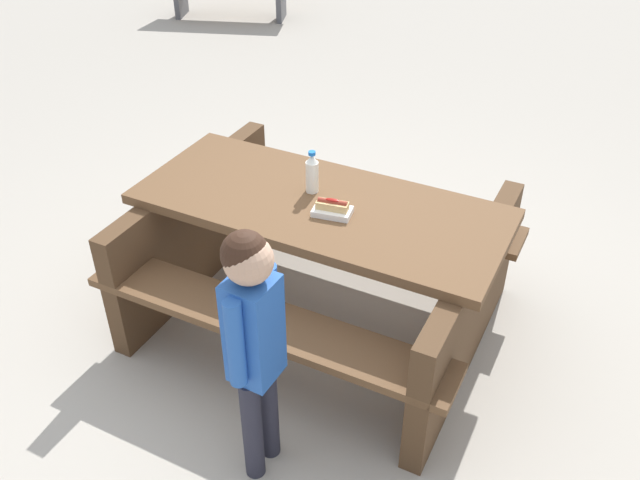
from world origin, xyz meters
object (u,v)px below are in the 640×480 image
object	(u,v)px
picnic_table	(320,253)
child_in_coat	(253,330)
soda_bottle	(312,173)
hotdog_tray	(332,209)

from	to	relation	value
picnic_table	child_in_coat	world-z (taller)	child_in_coat
soda_bottle	child_in_coat	xyz separation A→B (m)	(0.35, -0.98, -0.09)
picnic_table	soda_bottle	distance (m)	0.42
picnic_table	soda_bottle	bearing A→B (deg)	142.14
soda_bottle	hotdog_tray	world-z (taller)	soda_bottle
picnic_table	child_in_coat	bearing A→B (deg)	-73.90
hotdog_tray	child_in_coat	bearing A→B (deg)	-79.47
picnic_table	soda_bottle	xyz separation A→B (m)	(-0.08, 0.07, 0.41)
soda_bottle	child_in_coat	size ratio (longest dim) A/B	0.18
child_in_coat	hotdog_tray	bearing A→B (deg)	100.53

